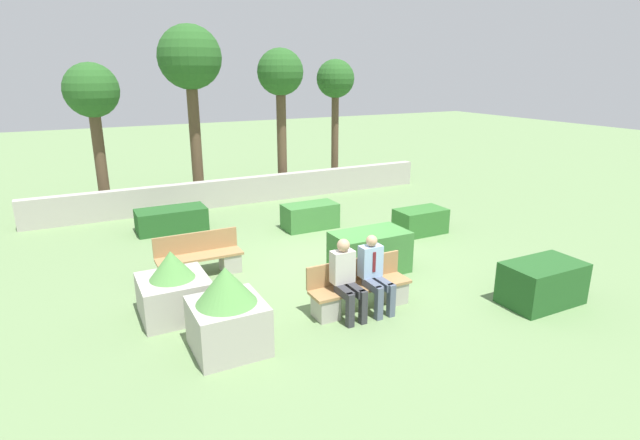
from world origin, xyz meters
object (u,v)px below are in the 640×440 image
person_seated_man (374,271)px  tree_leftmost (92,96)px  planter_corner_left (174,289)px  tree_rightmost (335,84)px  bench_front (360,291)px  bench_left_side (200,261)px  tree_center_right (280,79)px  person_seated_woman (346,276)px  tree_center_left (190,62)px  planter_corner_right (227,312)px

person_seated_man → tree_leftmost: bearing=111.5°
planter_corner_left → tree_rightmost: (7.18, 7.58, 2.98)m
bench_front → person_seated_man: bearing=-36.5°
bench_front → bench_left_side: same height
person_seated_man → tree_center_right: tree_center_right is taller
person_seated_woman → tree_rightmost: size_ratio=0.31×
bench_left_side → person_seated_woman: (1.71, -2.79, 0.41)m
planter_corner_left → tree_center_left: size_ratio=0.22×
tree_rightmost → tree_center_left: bearing=178.8°
planter_corner_left → planter_corner_right: bearing=-71.4°
person_seated_woman → planter_corner_right: 2.03m
planter_corner_right → planter_corner_left: bearing=108.6°
person_seated_man → tree_center_left: tree_center_left is taller
bench_left_side → tree_leftmost: (-1.22, 6.05, 2.91)m
planter_corner_left → tree_rightmost: tree_rightmost is taller
tree_rightmost → person_seated_woman: bearing=-117.7°
planter_corner_left → planter_corner_right: size_ratio=0.88×
tree_leftmost → tree_rightmost: tree_rightmost is taller
bench_front → bench_left_side: size_ratio=1.08×
person_seated_man → tree_center_left: (-0.71, 9.00, 3.41)m
tree_center_left → tree_leftmost: bearing=-176.7°
bench_left_side → person_seated_woman: size_ratio=1.27×
bench_front → bench_left_side: bearing=127.9°
tree_leftmost → tree_center_left: bearing=3.3°
planter_corner_left → tree_center_right: 9.21m
bench_left_side → person_seated_man: 3.61m
person_seated_man → planter_corner_left: (-3.05, 1.31, -0.23)m
bench_left_side → tree_center_right: size_ratio=0.36×
planter_corner_right → tree_center_right: bearing=62.2°
planter_corner_right → tree_rightmost: (6.70, 9.00, 2.85)m
tree_center_right → tree_leftmost: bearing=175.3°
bench_left_side → planter_corner_left: bearing=-116.2°
person_seated_man → tree_rightmost: tree_rightmost is taller
bench_front → tree_leftmost: 9.74m
bench_left_side → planter_corner_right: 2.93m
planter_corner_right → tree_rightmost: 11.57m
planter_corner_left → tree_center_right: tree_center_right is taller
bench_front → tree_rightmost: tree_rightmost is taller
tree_center_right → tree_rightmost: bearing=12.6°
tree_leftmost → tree_center_right: (5.39, -0.44, 0.42)m
bench_left_side → tree_leftmost: bearing=103.4°
person_seated_man → tree_center_right: bearing=77.2°
bench_front → tree_center_right: 9.14m
bench_front → tree_center_right: (2.10, 8.25, 3.32)m
planter_corner_right → tree_leftmost: (-0.91, 8.95, 2.63)m
person_seated_man → tree_rightmost: size_ratio=0.30×
planter_corner_left → planter_corner_right: planter_corner_right is taller
person_seated_man → tree_leftmost: 9.83m
bench_left_side → tree_center_right: (4.16, 5.60, 3.33)m
person_seated_man → tree_leftmost: (-3.48, 8.84, 2.52)m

